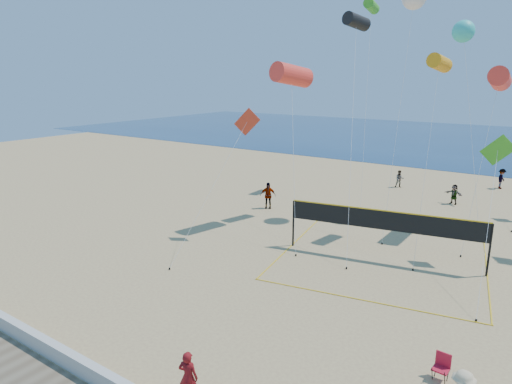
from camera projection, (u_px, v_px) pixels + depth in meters
The scene contains 17 objects.
ground at pixel (256, 378), 14.25m from camera, with size 120.00×120.00×0.00m, color tan.
ocean at pixel (508, 144), 63.70m from camera, with size 140.00×50.00×0.03m, color navy.
woman at pixel (188, 377), 13.03m from camera, with size 0.59×0.39×1.63m, color maroon.
far_person_0 at pixel (268, 195), 32.38m from camera, with size 1.11×0.46×1.89m, color gray.
far_person_1 at pixel (454, 194), 33.52m from camera, with size 1.37×0.44×1.47m, color gray.
far_person_3 at pixel (400, 179), 38.54m from camera, with size 0.71×0.55×1.46m, color gray.
far_person_4 at pixel (502, 179), 38.07m from camera, with size 1.09×0.63×1.69m, color gray.
camp_chair at pixel (442, 365), 14.10m from camera, with size 0.50×0.61×0.97m.
volleyball_net at pixel (384, 226), 23.04m from camera, with size 11.48×11.36×2.65m.
kite_0 at pixel (292, 75), 26.89m from camera, with size 3.93×5.98×10.01m.
kite_1 at pixel (356, 22), 28.34m from camera, with size 4.50×9.88×13.02m.
kite_2 at pixel (439, 63), 24.80m from camera, with size 1.58×6.71×10.40m.
kite_3 at pixel (243, 129), 25.19m from camera, with size 1.57×6.40×7.49m.
kite_4 at pixel (497, 158), 21.76m from camera, with size 1.64×6.99×6.50m.
kite_7 at pixel (463, 31), 27.80m from camera, with size 3.60×4.11×12.49m.
kite_8 at pixel (371, 6), 34.82m from camera, with size 3.07×7.41×14.88m.
kite_10 at pixel (500, 79), 25.25m from camera, with size 1.21×6.06×9.73m.
Camera 1 is at (7.02, -10.19, 9.17)m, focal length 32.00 mm.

